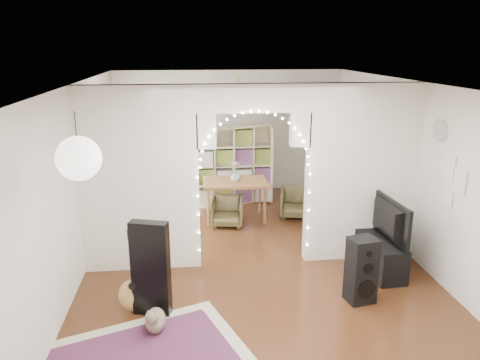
{
  "coord_description": "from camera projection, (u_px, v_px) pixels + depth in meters",
  "views": [
    {
      "loc": [
        -0.94,
        -6.55,
        3.21
      ],
      "look_at": [
        -0.16,
        0.3,
        1.22
      ],
      "focal_mm": 35.0,
      "sensor_mm": 36.0,
      "label": 1
    }
  ],
  "objects": [
    {
      "name": "floor",
      "position": [
        253.0,
        261.0,
        7.24
      ],
      "size": [
        7.5,
        7.5,
        0.0
      ],
      "primitive_type": "plane",
      "color": "black",
      "rests_on": "ground"
    },
    {
      "name": "ceiling",
      "position": [
        254.0,
        83.0,
        6.49
      ],
      "size": [
        5.0,
        7.5,
        0.02
      ],
      "primitive_type": "cube",
      "color": "white",
      "rests_on": "wall_back"
    },
    {
      "name": "wall_back",
      "position": [
        230.0,
        132.0,
        10.45
      ],
      "size": [
        5.0,
        0.02,
        2.7
      ],
      "primitive_type": "cube",
      "color": "silver",
      "rests_on": "floor"
    },
    {
      "name": "wall_front",
      "position": [
        328.0,
        320.0,
        3.28
      ],
      "size": [
        5.0,
        0.02,
        2.7
      ],
      "primitive_type": "cube",
      "color": "silver",
      "rests_on": "floor"
    },
    {
      "name": "wall_left",
      "position": [
        78.0,
        182.0,
        6.6
      ],
      "size": [
        0.02,
        7.5,
        2.7
      ],
      "primitive_type": "cube",
      "color": "silver",
      "rests_on": "floor"
    },
    {
      "name": "wall_right",
      "position": [
        415.0,
        172.0,
        7.13
      ],
      "size": [
        0.02,
        7.5,
        2.7
      ],
      "primitive_type": "cube",
      "color": "silver",
      "rests_on": "floor"
    },
    {
      "name": "divider_wall",
      "position": [
        253.0,
        172.0,
        6.84
      ],
      "size": [
        5.0,
        0.2,
        2.7
      ],
      "color": "silver",
      "rests_on": "floor"
    },
    {
      "name": "fairy_lights",
      "position": [
        255.0,
        166.0,
        6.69
      ],
      "size": [
        1.64,
        0.04,
        1.6
      ],
      "primitive_type": null,
      "color": "#FFEABF",
      "rests_on": "divider_wall"
    },
    {
      "name": "window",
      "position": [
        101.0,
        146.0,
        8.28
      ],
      "size": [
        0.04,
        1.2,
        1.4
      ],
      "primitive_type": "cube",
      "color": "white",
      "rests_on": "wall_left"
    },
    {
      "name": "wall_clock",
      "position": [
        440.0,
        130.0,
        6.35
      ],
      "size": [
        0.03,
        0.31,
        0.31
      ],
      "primitive_type": "cylinder",
      "rotation": [
        0.0,
        1.57,
        0.0
      ],
      "color": "white",
      "rests_on": "wall_right"
    },
    {
      "name": "picture_frames",
      "position": [
        451.0,
        181.0,
        6.14
      ],
      "size": [
        0.02,
        0.5,
        0.7
      ],
      "primitive_type": null,
      "color": "white",
      "rests_on": "wall_right"
    },
    {
      "name": "paper_lantern",
      "position": [
        79.0,
        158.0,
        4.12
      ],
      "size": [
        0.4,
        0.4,
        0.4
      ],
      "primitive_type": "sphere",
      "color": "white",
      "rests_on": "ceiling"
    },
    {
      "name": "ceiling_fan",
      "position": [
        238.0,
        92.0,
        8.48
      ],
      "size": [
        1.1,
        1.1,
        0.3
      ],
      "primitive_type": null,
      "color": "gold",
      "rests_on": "ceiling"
    },
    {
      "name": "guitar_case",
      "position": [
        151.0,
        269.0,
        5.66
      ],
      "size": [
        0.49,
        0.28,
        1.21
      ],
      "primitive_type": "cube",
      "rotation": [
        0.0,
        0.0,
        -0.28
      ],
      "color": "black",
      "rests_on": "floor"
    },
    {
      "name": "acoustic_guitar",
      "position": [
        133.0,
        282.0,
        5.74
      ],
      "size": [
        0.38,
        0.14,
        0.94
      ],
      "rotation": [
        0.0,
        0.0,
        0.03
      ],
      "color": "#B48F48",
      "rests_on": "floor"
    },
    {
      "name": "tabby_cat",
      "position": [
        155.0,
        320.0,
        5.41
      ],
      "size": [
        0.3,
        0.56,
        0.37
      ],
      "rotation": [
        0.0,
        0.0,
        -0.17
      ],
      "color": "brown",
      "rests_on": "floor"
    },
    {
      "name": "floor_speaker",
      "position": [
        361.0,
        270.0,
        5.99
      ],
      "size": [
        0.39,
        0.36,
        0.87
      ],
      "rotation": [
        0.0,
        0.0,
        0.2
      ],
      "color": "black",
      "rests_on": "floor"
    },
    {
      "name": "media_console",
      "position": [
        380.0,
        256.0,
        6.83
      ],
      "size": [
        0.46,
        1.02,
        0.5
      ],
      "primitive_type": "cube",
      "rotation": [
        0.0,
        0.0,
        0.06
      ],
      "color": "black",
      "rests_on": "floor"
    },
    {
      "name": "tv",
      "position": [
        383.0,
        220.0,
        6.68
      ],
      "size": [
        0.2,
        1.08,
        0.62
      ],
      "primitive_type": "imported",
      "rotation": [
        0.0,
        0.0,
        1.63
      ],
      "color": "black",
      "rests_on": "media_console"
    },
    {
      "name": "bookcase",
      "position": [
        234.0,
        165.0,
        9.72
      ],
      "size": [
        1.65,
        0.89,
        1.64
      ],
      "primitive_type": "cube",
      "rotation": [
        0.0,
        0.0,
        0.32
      ],
      "color": "beige",
      "rests_on": "floor"
    },
    {
      "name": "dining_table",
      "position": [
        235.0,
        185.0,
        8.81
      ],
      "size": [
        1.21,
        0.81,
        0.76
      ],
      "rotation": [
        0.0,
        0.0,
        -0.01
      ],
      "color": "brown",
      "rests_on": "floor"
    },
    {
      "name": "flower_vase",
      "position": [
        235.0,
        176.0,
        8.76
      ],
      "size": [
        0.19,
        0.19,
        0.19
      ],
      "primitive_type": "imported",
      "rotation": [
        0.0,
        0.0,
        -0.01
      ],
      "color": "white",
      "rests_on": "dining_table"
    },
    {
      "name": "dining_chair_left",
      "position": [
        227.0,
        211.0,
        8.62
      ],
      "size": [
        0.65,
        0.66,
        0.53
      ],
      "primitive_type": "imported",
      "rotation": [
        0.0,
        0.0,
        -0.14
      ],
      "color": "#4E4627",
      "rests_on": "floor"
    },
    {
      "name": "dining_chair_right",
      "position": [
        296.0,
        202.0,
        9.04
      ],
      "size": [
        0.72,
        0.74,
        0.57
      ],
      "primitive_type": "imported",
      "rotation": [
        0.0,
        0.0,
        -0.21
      ],
      "color": "#4E4627",
      "rests_on": "floor"
    }
  ]
}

